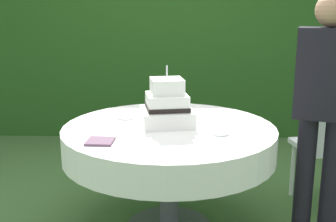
# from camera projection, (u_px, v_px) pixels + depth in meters

# --- Properties ---
(foliage_hedge) EXTENTS (6.19, 0.54, 2.21)m
(foliage_hedge) POSITION_uv_depth(u_px,v_px,m) (174.00, 41.00, 5.08)
(foliage_hedge) COLOR #234C19
(foliage_hedge) RESTS_ON ground_plane
(cake_table) EXTENTS (1.42, 1.42, 0.74)m
(cake_table) POSITION_uv_depth(u_px,v_px,m) (169.00, 142.00, 2.85)
(cake_table) COLOR #4C4C51
(cake_table) RESTS_ON ground_plane
(wedding_cake) EXTENTS (0.39, 0.39, 0.40)m
(wedding_cake) POSITION_uv_depth(u_px,v_px,m) (167.00, 106.00, 2.86)
(wedding_cake) COLOR white
(wedding_cake) RESTS_ON cake_table
(serving_plate_near) EXTENTS (0.11, 0.11, 0.01)m
(serving_plate_near) POSITION_uv_depth(u_px,v_px,m) (220.00, 133.00, 2.66)
(serving_plate_near) COLOR white
(serving_plate_near) RESTS_ON cake_table
(serving_plate_far) EXTENTS (0.14, 0.14, 0.01)m
(serving_plate_far) POSITION_uv_depth(u_px,v_px,m) (127.00, 117.00, 3.04)
(serving_plate_far) COLOR white
(serving_plate_far) RESTS_ON cake_table
(napkin_stack) EXTENTS (0.16, 0.16, 0.01)m
(napkin_stack) POSITION_uv_depth(u_px,v_px,m) (100.00, 141.00, 2.50)
(napkin_stack) COLOR #6B4C60
(napkin_stack) RESTS_ON cake_table
(garden_chair) EXTENTS (0.47, 0.47, 0.89)m
(garden_chair) POSITION_uv_depth(u_px,v_px,m) (329.00, 141.00, 3.19)
(garden_chair) COLOR white
(garden_chair) RESTS_ON ground_plane
(standing_person) EXTENTS (0.41, 0.31, 1.60)m
(standing_person) POSITION_uv_depth(u_px,v_px,m) (324.00, 106.00, 2.61)
(standing_person) COLOR black
(standing_person) RESTS_ON ground_plane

